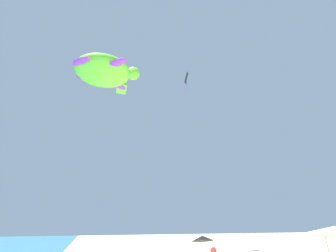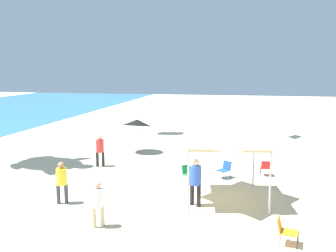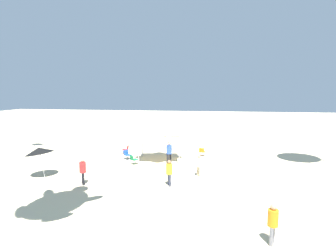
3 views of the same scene
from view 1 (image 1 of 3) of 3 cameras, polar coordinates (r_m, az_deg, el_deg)
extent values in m
pyramid|color=#D1B784|center=(19.57, 36.23, -20.20)|extent=(3.78, 3.44, 0.49)
cylinder|color=silver|center=(21.82, 8.90, -28.19)|extent=(0.39, 0.09, 2.12)
cone|color=black|center=(21.92, 8.59, -25.91)|extent=(1.97, 1.93, 0.75)
sphere|color=beige|center=(18.13, 11.18, -27.32)|extent=(0.26, 0.26, 0.26)
ellipsoid|color=#66D82D|center=(17.62, -15.96, 12.96)|extent=(3.69, 4.26, 2.01)
sphere|color=#66D82D|center=(17.57, -8.68, 12.80)|extent=(0.98, 0.98, 0.98)
ellipsoid|color=purple|center=(18.61, -12.35, 9.83)|extent=(1.35, 1.61, 0.22)
ellipsoid|color=purple|center=(16.30, -12.42, 15.17)|extent=(1.53, 1.49, 0.22)
ellipsoid|color=purple|center=(18.62, -19.85, 10.78)|extent=(1.35, 1.61, 0.22)
ellipsoid|color=purple|center=(16.86, -20.83, 14.84)|extent=(1.53, 1.49, 0.22)
cube|color=black|center=(32.87, 4.57, 11.92)|extent=(2.13, 0.32, 2.13)
cylinder|color=purple|center=(32.18, 4.64, 10.12)|extent=(0.08, 0.08, 1.52)
cube|color=teal|center=(29.90, -11.25, 11.60)|extent=(1.35, 1.16, 1.24)
cube|color=#66D82D|center=(29.14, -11.46, 9.33)|extent=(1.35, 1.16, 1.24)
camera|label=2|loc=(16.31, 79.28, 3.90)|focal=39.71mm
camera|label=3|loc=(11.24, -57.84, 3.61)|focal=28.54mm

